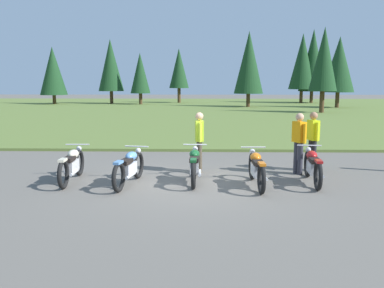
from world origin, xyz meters
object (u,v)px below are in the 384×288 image
(motorcycle_british_green, at_px, (194,165))
(rider_with_back_turned, at_px, (199,138))
(motorcycle_orange, at_px, (257,168))
(rider_in_hivis_vest, at_px, (313,138))
(motorcycle_sky_blue, at_px, (129,167))
(rider_checking_bike, at_px, (299,140))
(motorcycle_red, at_px, (313,166))
(motorcycle_cream, at_px, (72,165))

(motorcycle_british_green, xyz_separation_m, rider_with_back_turned, (0.11, 1.14, 0.51))
(motorcycle_british_green, distance_m, motorcycle_orange, 1.56)
(rider_in_hivis_vest, bearing_deg, motorcycle_sky_blue, -160.50)
(motorcycle_british_green, relative_size, rider_checking_bike, 1.26)
(rider_checking_bike, bearing_deg, rider_with_back_turned, 176.19)
(motorcycle_orange, relative_size, motorcycle_red, 1.00)
(motorcycle_sky_blue, relative_size, rider_with_back_turned, 1.25)
(motorcycle_cream, distance_m, rider_with_back_turned, 3.45)
(rider_with_back_turned, bearing_deg, motorcycle_sky_blue, -139.14)
(rider_in_hivis_vest, distance_m, rider_checking_bike, 0.66)
(motorcycle_red, bearing_deg, motorcycle_sky_blue, -176.61)
(motorcycle_sky_blue, height_order, motorcycle_red, same)
(motorcycle_british_green, distance_m, rider_in_hivis_vest, 3.62)
(rider_with_back_turned, bearing_deg, motorcycle_cream, -159.38)
(motorcycle_red, xyz_separation_m, rider_in_hivis_vest, (0.36, 1.46, 0.51))
(motorcycle_sky_blue, xyz_separation_m, rider_with_back_turned, (1.70, 1.47, 0.51))
(motorcycle_british_green, relative_size, rider_with_back_turned, 1.26)
(motorcycle_british_green, height_order, rider_with_back_turned, rider_with_back_turned)
(motorcycle_sky_blue, bearing_deg, motorcycle_red, 3.39)
(motorcycle_orange, distance_m, rider_checking_bike, 1.95)
(motorcycle_orange, bearing_deg, motorcycle_sky_blue, 178.79)
(motorcycle_british_green, bearing_deg, motorcycle_sky_blue, -168.27)
(rider_with_back_turned, bearing_deg, motorcycle_orange, -47.73)
(motorcycle_cream, height_order, motorcycle_british_green, same)
(motorcycle_red, distance_m, rider_in_hivis_vest, 1.59)
(rider_in_hivis_vest, relative_size, rider_checking_bike, 1.00)
(motorcycle_cream, relative_size, motorcycle_orange, 1.00)
(motorcycle_orange, height_order, motorcycle_red, same)
(motorcycle_cream, height_order, motorcycle_orange, same)
(motorcycle_cream, relative_size, motorcycle_sky_blue, 1.01)
(rider_with_back_turned, bearing_deg, rider_in_hivis_vest, 4.69)
(motorcycle_cream, height_order, rider_in_hivis_vest, rider_in_hivis_vest)
(motorcycle_british_green, relative_size, rider_in_hivis_vest, 1.26)
(motorcycle_cream, height_order, motorcycle_sky_blue, same)
(rider_with_back_turned, bearing_deg, motorcycle_red, -23.03)
(motorcycle_sky_blue, bearing_deg, rider_with_back_turned, 40.86)
(motorcycle_orange, height_order, rider_checking_bike, rider_checking_bike)
(motorcycle_british_green, xyz_separation_m, rider_in_hivis_vest, (3.30, 1.40, 0.51))
(rider_in_hivis_vest, bearing_deg, motorcycle_orange, -134.97)
(motorcycle_red, bearing_deg, rider_in_hivis_vest, 76.03)
(motorcycle_sky_blue, bearing_deg, motorcycle_british_green, 11.73)
(motorcycle_orange, bearing_deg, motorcycle_cream, 175.87)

